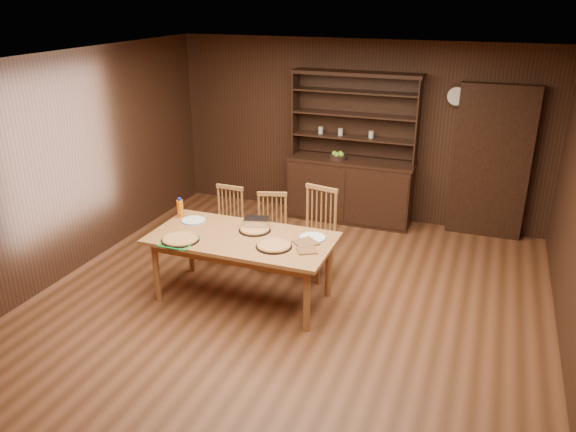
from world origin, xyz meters
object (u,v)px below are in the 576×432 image
at_px(china_hutch, 351,182).
at_px(chair_center, 272,228).
at_px(juice_bottle, 180,208).
at_px(dining_table, 242,243).
at_px(chair_left, 228,221).
at_px(chair_right, 317,229).

height_order(china_hutch, chair_center, china_hutch).
bearing_deg(chair_center, juice_bottle, -163.69).
bearing_deg(dining_table, chair_left, 124.94).
relative_size(china_hutch, chair_left, 2.29).
relative_size(china_hutch, chair_center, 2.32).
height_order(dining_table, juice_bottle, juice_bottle).
distance_m(chair_center, juice_bottle, 1.15).
relative_size(china_hutch, juice_bottle, 9.29).
relative_size(chair_left, chair_right, 0.87).
bearing_deg(chair_right, juice_bottle, -145.97).
height_order(china_hutch, dining_table, china_hutch).
bearing_deg(china_hutch, dining_table, -100.80).
height_order(chair_center, juice_bottle, juice_bottle).
bearing_deg(china_hutch, juice_bottle, -120.63).
bearing_deg(chair_right, chair_center, -168.18).
distance_m(chair_left, chair_center, 0.61).
xyz_separation_m(chair_left, chair_right, (1.19, -0.01, 0.08)).
distance_m(china_hutch, juice_bottle, 2.81).
distance_m(china_hutch, chair_left, 2.13).
bearing_deg(juice_bottle, chair_center, 33.53).
distance_m(china_hutch, chair_center, 1.89).
distance_m(chair_left, juice_bottle, 0.77).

